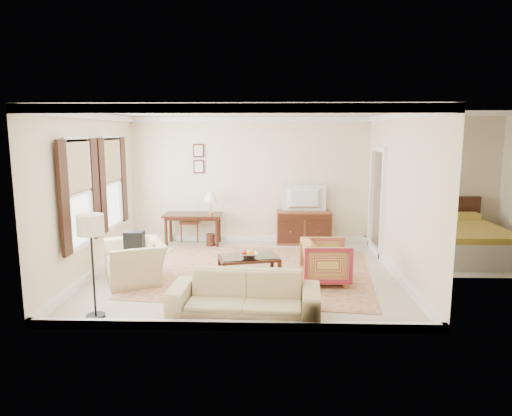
{
  "coord_description": "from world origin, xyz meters",
  "views": [
    {
      "loc": [
        0.44,
        -8.05,
        2.55
      ],
      "look_at": [
        0.2,
        0.3,
        1.15
      ],
      "focal_mm": 32.0,
      "sensor_mm": 36.0,
      "label": 1
    }
  ],
  "objects_px": {
    "striped_armchair": "(326,259)",
    "sofa": "(245,288)",
    "sideboard": "(304,227)",
    "club_armchair": "(135,255)",
    "writing_desk": "(193,219)",
    "tv": "(304,190)",
    "coffee_table": "(249,262)"
  },
  "relations": [
    {
      "from": "sideboard",
      "to": "writing_desk",
      "type": "bearing_deg",
      "value": -176.46
    },
    {
      "from": "writing_desk",
      "to": "striped_armchair",
      "type": "relative_size",
      "value": 1.6
    },
    {
      "from": "striped_armchair",
      "to": "club_armchair",
      "type": "height_order",
      "value": "club_armchair"
    },
    {
      "from": "writing_desk",
      "to": "sideboard",
      "type": "relative_size",
      "value": 1.05
    },
    {
      "from": "sideboard",
      "to": "tv",
      "type": "height_order",
      "value": "tv"
    },
    {
      "from": "striped_armchair",
      "to": "sofa",
      "type": "relative_size",
      "value": 0.39
    },
    {
      "from": "coffee_table",
      "to": "club_armchair",
      "type": "xyz_separation_m",
      "value": [
        -1.94,
        -0.13,
        0.14
      ]
    },
    {
      "from": "club_armchair",
      "to": "sofa",
      "type": "relative_size",
      "value": 0.51
    },
    {
      "from": "striped_armchair",
      "to": "coffee_table",
      "type": "bearing_deg",
      "value": 84.3
    },
    {
      "from": "writing_desk",
      "to": "sideboard",
      "type": "xyz_separation_m",
      "value": [
        2.53,
        0.16,
        -0.22
      ]
    },
    {
      "from": "club_armchair",
      "to": "sofa",
      "type": "distance_m",
      "value": 2.43
    },
    {
      "from": "sideboard",
      "to": "tv",
      "type": "distance_m",
      "value": 0.86
    },
    {
      "from": "striped_armchair",
      "to": "sofa",
      "type": "xyz_separation_m",
      "value": [
        -1.3,
        -1.47,
        0.0
      ]
    },
    {
      "from": "club_armchair",
      "to": "sideboard",
      "type": "bearing_deg",
      "value": 107.58
    },
    {
      "from": "sideboard",
      "to": "sofa",
      "type": "height_order",
      "value": "sofa"
    },
    {
      "from": "tv",
      "to": "coffee_table",
      "type": "distance_m",
      "value": 3.02
    },
    {
      "from": "tv",
      "to": "club_armchair",
      "type": "height_order",
      "value": "tv"
    },
    {
      "from": "sideboard",
      "to": "sofa",
      "type": "relative_size",
      "value": 0.6
    },
    {
      "from": "striped_armchair",
      "to": "tv",
      "type": "bearing_deg",
      "value": 2.21
    },
    {
      "from": "sideboard",
      "to": "tv",
      "type": "xyz_separation_m",
      "value": [
        0.0,
        -0.02,
        0.86
      ]
    },
    {
      "from": "coffee_table",
      "to": "club_armchair",
      "type": "relative_size",
      "value": 1.05
    },
    {
      "from": "tv",
      "to": "sofa",
      "type": "height_order",
      "value": "tv"
    },
    {
      "from": "sideboard",
      "to": "coffee_table",
      "type": "xyz_separation_m",
      "value": [
        -1.14,
        -2.66,
        -0.05
      ]
    },
    {
      "from": "coffee_table",
      "to": "tv",
      "type": "bearing_deg",
      "value": 66.56
    },
    {
      "from": "club_armchair",
      "to": "striped_armchair",
      "type": "bearing_deg",
      "value": 65.96
    },
    {
      "from": "writing_desk",
      "to": "sofa",
      "type": "relative_size",
      "value": 0.62
    },
    {
      "from": "writing_desk",
      "to": "tv",
      "type": "height_order",
      "value": "tv"
    },
    {
      "from": "sideboard",
      "to": "sofa",
      "type": "xyz_separation_m",
      "value": [
        -1.13,
        -4.23,
        0.03
      ]
    },
    {
      "from": "writing_desk",
      "to": "striped_armchair",
      "type": "height_order",
      "value": "striped_armchair"
    },
    {
      "from": "sideboard",
      "to": "club_armchair",
      "type": "distance_m",
      "value": 4.16
    },
    {
      "from": "sideboard",
      "to": "coffee_table",
      "type": "relative_size",
      "value": 1.1
    },
    {
      "from": "coffee_table",
      "to": "sofa",
      "type": "xyz_separation_m",
      "value": [
        0.01,
        -1.57,
        0.08
      ]
    }
  ]
}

